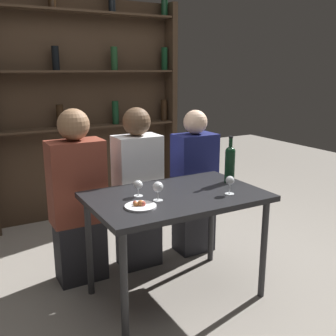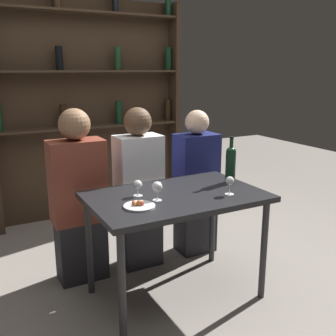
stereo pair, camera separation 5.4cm
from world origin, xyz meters
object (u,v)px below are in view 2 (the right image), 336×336
at_px(wine_glass_1, 138,185).
at_px(seated_person_right, 196,186).
at_px(wine_bottle, 231,163).
at_px(seated_person_center, 139,192).
at_px(wine_glass_0, 230,182).
at_px(wine_glass_2, 157,187).
at_px(food_plate_0, 139,205).
at_px(seated_person_left, 79,201).

height_order(wine_glass_1, seated_person_right, seated_person_right).
distance_m(wine_bottle, seated_person_center, 0.75).
distance_m(wine_bottle, wine_glass_1, 0.71).
distance_m(wine_glass_0, wine_glass_2, 0.48).
bearing_deg(wine_bottle, wine_glass_0, -127.50).
height_order(wine_glass_2, food_plate_0, wine_glass_2).
distance_m(wine_bottle, food_plate_0, 0.81).
xyz_separation_m(wine_bottle, wine_glass_2, (-0.64, -0.11, -0.06)).
relative_size(wine_glass_1, food_plate_0, 0.56).
distance_m(food_plate_0, seated_person_center, 0.72).
xyz_separation_m(wine_glass_0, wine_glass_2, (-0.46, 0.11, -0.00)).
height_order(wine_bottle, seated_person_left, seated_person_left).
bearing_deg(food_plate_0, seated_person_right, 38.99).
bearing_deg(wine_bottle, food_plate_0, -167.92).
xyz_separation_m(wine_glass_0, seated_person_right, (0.19, 0.70, -0.24)).
bearing_deg(wine_bottle, wine_glass_1, 177.96).
bearing_deg(food_plate_0, seated_person_left, 106.10).
bearing_deg(seated_person_center, seated_person_left, 180.00).
bearing_deg(wine_glass_1, wine_glass_0, -25.11).
distance_m(wine_glass_0, seated_person_center, 0.81).
distance_m(wine_glass_0, food_plate_0, 0.62).
bearing_deg(wine_glass_2, wine_glass_0, -13.59).
distance_m(wine_glass_1, seated_person_left, 0.56).
distance_m(wine_glass_2, seated_person_right, 0.91).
distance_m(wine_glass_2, food_plate_0, 0.17).
height_order(seated_person_left, seated_person_center, seated_person_left).
xyz_separation_m(wine_glass_0, seated_person_center, (-0.33, 0.70, -0.22)).
bearing_deg(wine_glass_1, seated_person_left, 120.12).
xyz_separation_m(wine_glass_2, seated_person_right, (0.65, 0.59, -0.24)).
bearing_deg(seated_person_center, wine_bottle, -43.77).
distance_m(wine_glass_0, seated_person_right, 0.77).
relative_size(seated_person_center, seated_person_right, 1.04).
distance_m(seated_person_center, seated_person_right, 0.52).
xyz_separation_m(wine_glass_1, seated_person_left, (-0.26, 0.45, -0.20)).
relative_size(wine_bottle, seated_person_left, 0.26).
distance_m(wine_glass_1, seated_person_center, 0.54).
bearing_deg(wine_glass_2, wine_bottle, 10.02).
xyz_separation_m(wine_glass_1, wine_glass_2, (0.07, -0.14, 0.01)).
relative_size(wine_glass_0, seated_person_center, 0.10).
xyz_separation_m(wine_glass_2, seated_person_center, (0.14, 0.59, -0.22)).
distance_m(wine_glass_2, seated_person_left, 0.71).
bearing_deg(wine_bottle, seated_person_right, 88.05).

